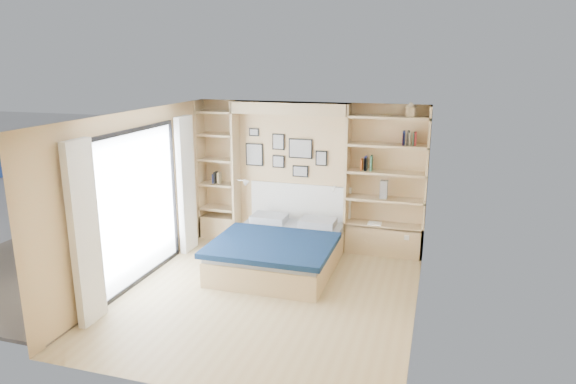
% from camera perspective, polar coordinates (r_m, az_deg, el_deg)
% --- Properties ---
extents(ground, '(4.50, 4.50, 0.00)m').
position_cam_1_polar(ground, '(7.31, -2.24, -11.39)').
color(ground, tan).
rests_on(ground, ground).
extents(room_shell, '(4.50, 4.50, 4.50)m').
position_cam_1_polar(room_shell, '(8.40, -1.44, -0.04)').
color(room_shell, tan).
rests_on(room_shell, ground).
extents(bed, '(1.82, 2.34, 1.07)m').
position_cam_1_polar(bed, '(8.14, -0.91, -6.41)').
color(bed, tan).
rests_on(bed, ground).
extents(photo_gallery, '(1.48, 0.02, 0.82)m').
position_cam_1_polar(photo_gallery, '(8.96, -0.47, 4.34)').
color(photo_gallery, black).
rests_on(photo_gallery, ground).
extents(reading_lamps, '(1.92, 0.12, 0.15)m').
position_cam_1_polar(reading_lamps, '(8.82, 0.05, 0.82)').
color(reading_lamps, silver).
rests_on(reading_lamps, ground).
extents(shelf_decor, '(3.52, 0.23, 2.03)m').
position_cam_1_polar(shelf_decor, '(8.47, 9.40, 4.23)').
color(shelf_decor, '#AD4B18').
rests_on(shelf_decor, ground).
extents(deck, '(3.20, 4.00, 0.05)m').
position_cam_1_polar(deck, '(9.05, -24.56, -7.51)').
color(deck, brown).
rests_on(deck, ground).
extents(deck_chair, '(0.64, 0.81, 0.71)m').
position_cam_1_polar(deck_chair, '(8.75, -23.06, -5.72)').
color(deck_chair, tan).
rests_on(deck_chair, ground).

